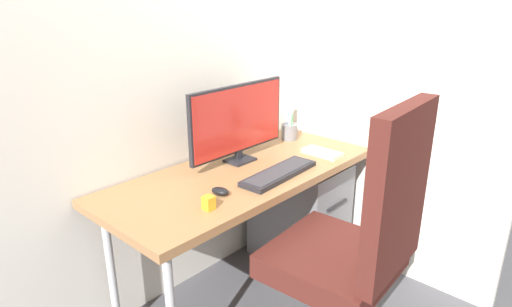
# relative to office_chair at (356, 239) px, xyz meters

# --- Properties ---
(ground_plane) EXTENTS (8.00, 8.00, 0.00)m
(ground_plane) POSITION_rel_office_chair_xyz_m (0.01, 0.65, -0.60)
(ground_plane) COLOR #4C4C51
(wall_back) EXTENTS (2.63, 0.04, 2.80)m
(wall_back) POSITION_rel_office_chair_xyz_m (0.01, 1.00, 0.80)
(wall_back) COLOR silver
(wall_back) RESTS_ON ground_plane
(wall_side_right) EXTENTS (0.04, 1.79, 2.80)m
(wall_side_right) POSITION_rel_office_chair_xyz_m (0.77, 0.49, 0.80)
(wall_side_right) COLOR silver
(wall_side_right) RESTS_ON ground_plane
(desk) EXTENTS (1.47, 0.62, 0.72)m
(desk) POSITION_rel_office_chair_xyz_m (0.01, 0.65, 0.06)
(desk) COLOR #996B42
(desk) RESTS_ON ground_plane
(office_chair) EXTENTS (0.57, 0.58, 1.19)m
(office_chair) POSITION_rel_office_chair_xyz_m (0.00, 0.00, 0.00)
(office_chair) COLOR black
(office_chair) RESTS_ON ground_plane
(filing_cabinet) EXTENTS (0.38, 0.53, 0.63)m
(filing_cabinet) POSITION_rel_office_chair_xyz_m (0.50, 0.66, -0.29)
(filing_cabinet) COLOR slate
(filing_cabinet) RESTS_ON ground_plane
(monitor) EXTENTS (0.64, 0.12, 0.40)m
(monitor) POSITION_rel_office_chair_xyz_m (0.09, 0.77, 0.34)
(monitor) COLOR black
(monitor) RESTS_ON desk
(keyboard) EXTENTS (0.46, 0.16, 0.03)m
(keyboard) POSITION_rel_office_chair_xyz_m (0.08, 0.48, 0.13)
(keyboard) COLOR black
(keyboard) RESTS_ON desk
(mouse) EXTENTS (0.07, 0.09, 0.03)m
(mouse) POSITION_rel_office_chair_xyz_m (-0.26, 0.54, 0.14)
(mouse) COLOR black
(mouse) RESTS_ON desk
(pen_holder) EXTENTS (0.10, 0.10, 0.16)m
(pen_holder) POSITION_rel_office_chair_xyz_m (0.56, 0.80, 0.17)
(pen_holder) COLOR slate
(pen_holder) RESTS_ON desk
(notebook) EXTENTS (0.10, 0.22, 0.02)m
(notebook) POSITION_rel_office_chair_xyz_m (0.47, 0.50, 0.13)
(notebook) COLOR beige
(notebook) RESTS_ON desk
(desk_clamp_accessory) EXTENTS (0.04, 0.04, 0.06)m
(desk_clamp_accessory) POSITION_rel_office_chair_xyz_m (-0.39, 0.47, 0.15)
(desk_clamp_accessory) COLOR orange
(desk_clamp_accessory) RESTS_ON desk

